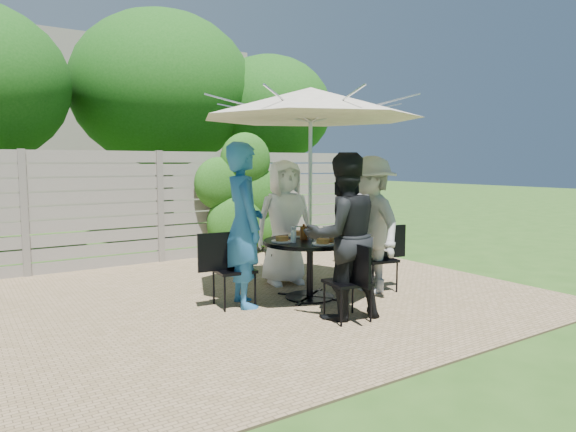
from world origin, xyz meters
TOP-DOWN VIEW (x-y plane):
  - backyard_envelope at (0.09, 10.29)m, footprint 60.00×60.00m
  - patio_table at (0.71, -0.21)m, footprint 1.31×1.31m
  - umbrella at (0.71, -0.21)m, footprint 3.08×3.08m
  - chair_back at (0.91, 0.73)m, footprint 0.51×0.65m
  - person_back at (0.88, 0.60)m, footprint 0.92×0.70m
  - chair_left at (-0.23, -0.02)m, footprint 0.65×0.46m
  - person_left at (-0.10, -0.05)m, footprint 0.58×0.77m
  - chair_front at (0.52, -1.16)m, footprint 0.46×0.64m
  - person_front at (0.55, -1.03)m, footprint 0.97×0.83m
  - chair_right at (1.66, -0.41)m, footprint 0.65×0.48m
  - person_right at (1.53, -0.38)m, footprint 0.86×1.23m
  - plate_back at (0.79, 0.14)m, footprint 0.26×0.26m
  - plate_left at (0.36, -0.14)m, footprint 0.26×0.26m
  - plate_front at (0.64, -0.57)m, footprint 0.26×0.26m
  - plate_right at (1.07, -0.29)m, footprint 0.26×0.26m
  - plate_extra at (0.83, -0.54)m, footprint 0.24×0.24m
  - glass_back at (0.66, 0.06)m, footprint 0.07×0.07m
  - glass_left at (0.44, -0.26)m, footprint 0.07×0.07m
  - glass_front at (0.76, -0.49)m, footprint 0.07×0.07m
  - glass_right at (0.99, -0.16)m, footprint 0.07×0.07m
  - syrup_jug at (0.66, -0.15)m, footprint 0.09×0.09m
  - coffee_cup at (0.86, -0.02)m, footprint 0.08×0.08m
  - bbq_grill at (2.68, 1.00)m, footprint 0.77×0.67m

SIDE VIEW (x-z plane):
  - chair_front at x=0.52m, z-range -0.17..0.68m
  - chair_right at x=1.66m, z-range -0.17..0.68m
  - chair_back at x=0.91m, z-range -0.17..0.68m
  - chair_left at x=-0.23m, z-range -0.17..0.70m
  - patio_table at x=0.71m, z-range 0.14..0.87m
  - bbq_grill at x=2.68m, z-range -0.06..1.26m
  - plate_extra at x=0.83m, z-range 0.72..0.79m
  - plate_back at x=0.79m, z-range 0.72..0.79m
  - plate_left at x=0.36m, z-range 0.72..0.79m
  - plate_front at x=0.64m, z-range 0.72..0.79m
  - plate_right at x=1.07m, z-range 0.72..0.79m
  - coffee_cup at x=0.86m, z-range 0.73..0.85m
  - glass_back at x=0.66m, z-range 0.73..0.87m
  - glass_left at x=0.44m, z-range 0.73..0.87m
  - glass_front at x=0.76m, z-range 0.73..0.87m
  - glass_right at x=0.99m, z-range 0.73..0.87m
  - syrup_jug at x=0.66m, z-range 0.73..0.89m
  - person_back at x=0.88m, z-range 0.00..1.70m
  - person_right at x=1.53m, z-range 0.00..1.74m
  - person_front at x=0.55m, z-range 0.00..1.76m
  - person_left at x=-0.10m, z-range 0.00..1.89m
  - umbrella at x=0.71m, z-range 1.08..3.61m
  - backyard_envelope at x=0.09m, z-range 0.11..5.11m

